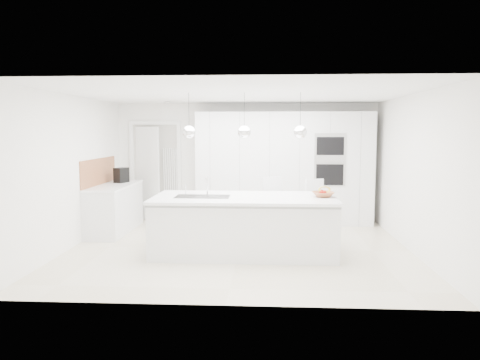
# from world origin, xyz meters

# --- Properties ---
(floor) EXTENTS (5.50, 5.50, 0.00)m
(floor) POSITION_xyz_m (0.00, 0.00, 0.00)
(floor) COLOR beige
(floor) RESTS_ON ground
(wall_back) EXTENTS (5.50, 0.00, 5.50)m
(wall_back) POSITION_xyz_m (0.00, 2.50, 1.25)
(wall_back) COLOR white
(wall_back) RESTS_ON ground
(wall_left) EXTENTS (0.00, 5.00, 5.00)m
(wall_left) POSITION_xyz_m (-2.75, 0.00, 1.25)
(wall_left) COLOR white
(wall_left) RESTS_ON ground
(ceiling) EXTENTS (5.50, 5.50, 0.00)m
(ceiling) POSITION_xyz_m (0.00, 0.00, 2.50)
(ceiling) COLOR white
(ceiling) RESTS_ON wall_back
(tall_cabinets) EXTENTS (3.60, 0.60, 2.30)m
(tall_cabinets) POSITION_xyz_m (0.80, 2.20, 1.15)
(tall_cabinets) COLOR white
(tall_cabinets) RESTS_ON floor
(oven_stack) EXTENTS (0.62, 0.04, 1.05)m
(oven_stack) POSITION_xyz_m (1.70, 1.89, 1.35)
(oven_stack) COLOR #A5A5A8
(oven_stack) RESTS_ON tall_cabinets
(doorway_frame) EXTENTS (1.11, 0.08, 2.13)m
(doorway_frame) POSITION_xyz_m (-1.95, 2.47, 1.02)
(doorway_frame) COLOR white
(doorway_frame) RESTS_ON floor
(hallway_door) EXTENTS (0.76, 0.38, 2.00)m
(hallway_door) POSITION_xyz_m (-2.20, 2.42, 1.00)
(hallway_door) COLOR white
(hallway_door) RESTS_ON floor
(radiator) EXTENTS (0.32, 0.04, 1.40)m
(radiator) POSITION_xyz_m (-1.63, 2.46, 0.85)
(radiator) COLOR white
(radiator) RESTS_ON floor
(left_base_cabinets) EXTENTS (0.60, 1.80, 0.86)m
(left_base_cabinets) POSITION_xyz_m (-2.45, 1.20, 0.43)
(left_base_cabinets) COLOR white
(left_base_cabinets) RESTS_ON floor
(left_worktop) EXTENTS (0.62, 1.82, 0.04)m
(left_worktop) POSITION_xyz_m (-2.45, 1.20, 0.88)
(left_worktop) COLOR white
(left_worktop) RESTS_ON left_base_cabinets
(oak_backsplash) EXTENTS (0.02, 1.80, 0.50)m
(oak_backsplash) POSITION_xyz_m (-2.74, 1.20, 1.15)
(oak_backsplash) COLOR #AD6B43
(oak_backsplash) RESTS_ON wall_left
(island_base) EXTENTS (2.80, 1.20, 0.86)m
(island_base) POSITION_xyz_m (0.10, -0.30, 0.43)
(island_base) COLOR white
(island_base) RESTS_ON floor
(island_worktop) EXTENTS (2.84, 1.40, 0.04)m
(island_worktop) POSITION_xyz_m (0.10, -0.25, 0.88)
(island_worktop) COLOR white
(island_worktop) RESTS_ON island_base
(island_sink) EXTENTS (0.84, 0.44, 0.18)m
(island_sink) POSITION_xyz_m (-0.55, -0.30, 0.82)
(island_sink) COLOR #3F3F42
(island_sink) RESTS_ON island_worktop
(island_tap) EXTENTS (0.02, 0.02, 0.30)m
(island_tap) POSITION_xyz_m (-0.50, -0.10, 1.05)
(island_tap) COLOR white
(island_tap) RESTS_ON island_worktop
(pendant_left) EXTENTS (0.20, 0.20, 0.20)m
(pendant_left) POSITION_xyz_m (-0.75, -0.30, 1.90)
(pendant_left) COLOR white
(pendant_left) RESTS_ON ceiling
(pendant_mid) EXTENTS (0.20, 0.20, 0.20)m
(pendant_mid) POSITION_xyz_m (0.10, -0.30, 1.90)
(pendant_mid) COLOR white
(pendant_mid) RESTS_ON ceiling
(pendant_right) EXTENTS (0.20, 0.20, 0.20)m
(pendant_right) POSITION_xyz_m (0.95, -0.30, 1.90)
(pendant_right) COLOR white
(pendant_right) RESTS_ON ceiling
(fruit_bowl) EXTENTS (0.39, 0.39, 0.08)m
(fruit_bowl) POSITION_xyz_m (1.32, -0.23, 0.94)
(fruit_bowl) COLOR #AD6B43
(fruit_bowl) RESTS_ON island_worktop
(espresso_machine) EXTENTS (0.27, 0.32, 0.29)m
(espresso_machine) POSITION_xyz_m (-2.43, 1.59, 1.05)
(espresso_machine) COLOR black
(espresso_machine) RESTS_ON left_worktop
(bar_stool_left) EXTENTS (0.47, 0.58, 1.10)m
(bar_stool_left) POSITION_xyz_m (0.55, 0.68, 0.55)
(bar_stool_left) COLOR white
(bar_stool_left) RESTS_ON floor
(bar_stool_right) EXTENTS (0.50, 0.58, 1.07)m
(bar_stool_right) POSITION_xyz_m (1.29, 0.60, 0.54)
(bar_stool_right) COLOR white
(bar_stool_right) RESTS_ON floor
(apple_a) EXTENTS (0.08, 0.08, 0.08)m
(apple_a) POSITION_xyz_m (1.30, -0.24, 0.97)
(apple_a) COLOR #A81208
(apple_a) RESTS_ON fruit_bowl
(apple_b) EXTENTS (0.08, 0.08, 0.08)m
(apple_b) POSITION_xyz_m (1.29, -0.27, 0.97)
(apple_b) COLOR #A81208
(apple_b) RESTS_ON fruit_bowl
(apple_c) EXTENTS (0.08, 0.08, 0.08)m
(apple_c) POSITION_xyz_m (1.33, -0.27, 0.97)
(apple_c) COLOR #A81208
(apple_c) RESTS_ON fruit_bowl
(banana_bunch) EXTENTS (0.23, 0.17, 0.21)m
(banana_bunch) POSITION_xyz_m (1.34, -0.23, 1.01)
(banana_bunch) COLOR yellow
(banana_bunch) RESTS_ON fruit_bowl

